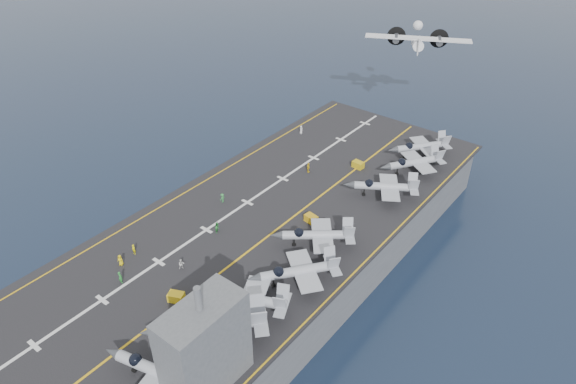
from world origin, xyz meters
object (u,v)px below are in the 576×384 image
Objects in this scene: fighter_jet_0 at (156,370)px; transport_plane at (417,44)px; island_superstructure at (204,338)px; tow_cart_a at (176,297)px.

fighter_jet_0 is 0.49× the size of transport_plane.
island_superstructure is 5.94× the size of tow_cart_a.
transport_plane reaches higher than fighter_jet_0.
transport_plane is at bearing 95.52° from tow_cart_a.
fighter_jet_0 is 5.81× the size of tow_cart_a.
transport_plane is at bearing 102.88° from island_superstructure.
tow_cart_a is (-12.84, 6.34, -6.86)m from island_superstructure.
island_superstructure is 95.20m from transport_plane.
tow_cart_a is at bearing 153.71° from island_superstructure.
fighter_jet_0 is at bearing -80.17° from transport_plane.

